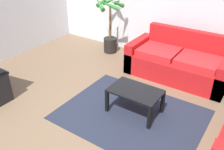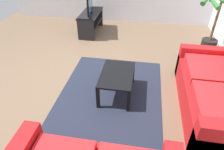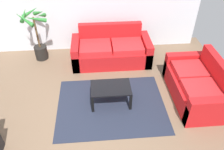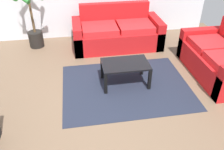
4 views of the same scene
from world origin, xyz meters
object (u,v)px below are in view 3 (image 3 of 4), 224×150
object	(u,v)px
couch_loveseat	(197,86)
couch_main	(111,51)
coffee_table	(111,89)
potted_palm	(38,38)

from	to	relation	value
couch_loveseat	couch_main	bearing A→B (deg)	138.12
couch_main	couch_loveseat	size ratio (longest dim) A/B	1.19
coffee_table	couch_loveseat	bearing A→B (deg)	0.55
potted_palm	couch_main	bearing A→B (deg)	-7.84
coffee_table	potted_palm	xyz separation A→B (m)	(-1.69, 1.77, 0.26)
couch_main	potted_palm	bearing A→B (deg)	172.16
couch_loveseat	coffee_table	bearing A→B (deg)	-179.45
couch_main	couch_loveseat	world-z (taller)	same
couch_loveseat	coffee_table	size ratio (longest dim) A/B	2.05
couch_main	couch_loveseat	bearing A→B (deg)	-41.88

